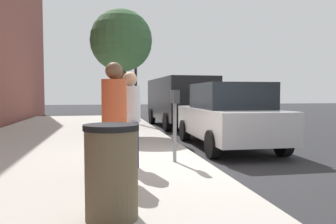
{
  "coord_description": "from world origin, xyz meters",
  "views": [
    {
      "loc": [
        -6.45,
        1.98,
        1.48
      ],
      "look_at": [
        0.35,
        0.63,
        1.09
      ],
      "focal_mm": 34.36,
      "sensor_mm": 36.0,
      "label": 1
    }
  ],
  "objects": [
    {
      "name": "sidewalk_slab",
      "position": [
        0.0,
        3.0,
        0.07
      ],
      "size": [
        28.0,
        6.0,
        0.15
      ],
      "primitive_type": "cube",
      "color": "#B7B2A8",
      "rests_on": "ground_plane"
    },
    {
      "name": "pedestrian_bystander",
      "position": [
        -1.25,
        1.82,
        1.24
      ],
      "size": [
        0.47,
        0.4,
        1.84
      ],
      "rotation": [
        0.0,
        0.0,
        -0.93
      ],
      "color": "tan",
      "rests_on": "sidewalk_slab"
    },
    {
      "name": "parking_meter",
      "position": [
        -0.34,
        0.63,
        1.17
      ],
      "size": [
        0.36,
        0.12,
        1.41
      ],
      "color": "gray",
      "rests_on": "sidewalk_slab"
    },
    {
      "name": "pedestrian_at_meter",
      "position": [
        -0.56,
        1.52,
        1.17
      ],
      "size": [
        0.51,
        0.38,
        1.73
      ],
      "rotation": [
        0.0,
        0.0,
        -1.24
      ],
      "color": "#191E4C",
      "rests_on": "sidewalk_slab"
    },
    {
      "name": "traffic_signal",
      "position": [
        7.93,
        0.49,
        2.58
      ],
      "size": [
        0.24,
        0.44,
        3.6
      ],
      "color": "black",
      "rests_on": "sidewalk_slab"
    },
    {
      "name": "street_tree",
      "position": [
        4.69,
        1.39,
        3.25
      ],
      "size": [
        2.11,
        2.11,
        4.2
      ],
      "color": "brown",
      "rests_on": "sidewalk_slab"
    },
    {
      "name": "parked_van_far",
      "position": [
        7.72,
        -1.35,
        1.26
      ],
      "size": [
        5.26,
        2.25,
        2.18
      ],
      "color": "black",
      "rests_on": "ground_plane"
    },
    {
      "name": "trash_bin",
      "position": [
        -3.03,
        1.91,
        0.66
      ],
      "size": [
        0.59,
        0.59,
        1.01
      ],
      "color": "brown",
      "rests_on": "sidewalk_slab"
    },
    {
      "name": "parked_sedan_near",
      "position": [
        1.86,
        -1.35,
        0.89
      ],
      "size": [
        4.44,
        2.05,
        1.77
      ],
      "color": "silver",
      "rests_on": "ground_plane"
    },
    {
      "name": "ground_plane",
      "position": [
        0.0,
        0.0,
        0.0
      ],
      "size": [
        80.0,
        80.0,
        0.0
      ],
      "primitive_type": "plane",
      "color": "#2B2B2D",
      "rests_on": "ground"
    }
  ]
}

